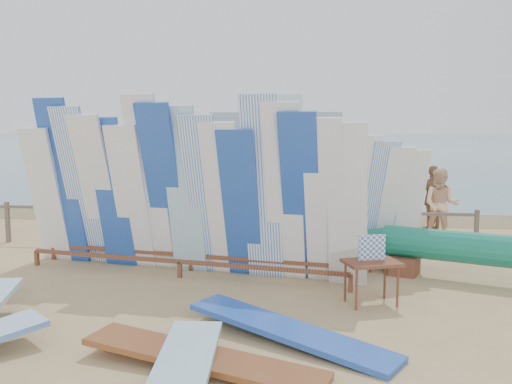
# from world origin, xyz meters

# --- Properties ---
(ground) EXTENTS (160.00, 160.00, 0.00)m
(ground) POSITION_xyz_m (0.00, 0.00, 0.00)
(ground) COLOR tan
(ground) RESTS_ON ground
(ocean) EXTENTS (320.00, 240.00, 0.02)m
(ocean) POSITION_xyz_m (0.00, 128.00, 0.00)
(ocean) COLOR slate
(ocean) RESTS_ON ground
(wet_sand_strip) EXTENTS (40.00, 2.60, 0.01)m
(wet_sand_strip) POSITION_xyz_m (0.00, 7.20, 0.00)
(wet_sand_strip) COLOR olive
(wet_sand_strip) RESTS_ON ground
(distant_ship) EXTENTS (45.00, 8.00, 14.00)m
(distant_ship) POSITION_xyz_m (-12.00, 180.00, 5.31)
(distant_ship) COLOR #999EA3
(distant_ship) RESTS_ON ocean
(fence) EXTENTS (12.08, 0.08, 0.90)m
(fence) POSITION_xyz_m (0.00, 3.00, 0.63)
(fence) COLOR #66584D
(fence) RESTS_ON ground
(main_surfboard_rack) EXTENTS (6.20, 1.73, 3.09)m
(main_surfboard_rack) POSITION_xyz_m (0.55, 0.86, 1.38)
(main_surfboard_rack) COLOR brown
(main_surfboard_rack) RESTS_ON ground
(side_surfboard_rack) EXTENTS (2.24, 1.32, 2.52)m
(side_surfboard_rack) POSITION_xyz_m (3.70, 1.53, 1.13)
(side_surfboard_rack) COLOR brown
(side_surfboard_rack) RESTS_ON ground
(outrigger_canoe) EXTENTS (5.65, 2.58, 0.83)m
(outrigger_canoe) POSITION_xyz_m (5.84, 0.72, 0.53)
(outrigger_canoe) COLOR brown
(outrigger_canoe) RESTS_ON ground
(vendor_table) EXTENTS (0.90, 0.77, 1.01)m
(vendor_table) POSITION_xyz_m (3.61, -0.43, 0.34)
(vendor_table) COLOR brown
(vendor_table) RESTS_ON ground
(flat_board_d) EXTENTS (2.62, 1.83, 0.27)m
(flat_board_d) POSITION_xyz_m (2.52, -1.95, 0.00)
(flat_board_d) COLOR #234DB1
(flat_board_d) RESTS_ON ground
(flat_board_c) EXTENTS (2.75, 1.26, 0.22)m
(flat_board_c) POSITION_xyz_m (1.65, -2.76, 0.00)
(flat_board_c) COLOR brown
(flat_board_c) RESTS_ON ground
(beach_chair_left) EXTENTS (0.68, 0.70, 0.91)m
(beach_chair_left) POSITION_xyz_m (0.82, 3.58, 0.27)
(beach_chair_left) COLOR red
(beach_chair_left) RESTS_ON ground
(beach_chair_right) EXTENTS (0.63, 0.64, 0.82)m
(beach_chair_right) POSITION_xyz_m (1.83, 3.70, 0.24)
(beach_chair_right) COLOR red
(beach_chair_right) RESTS_ON ground
(stroller) EXTENTS (0.57, 0.81, 1.10)m
(stroller) POSITION_xyz_m (2.08, 4.01, 0.44)
(stroller) COLOR red
(stroller) RESTS_ON ground
(beachgoer_7) EXTENTS (0.70, 0.67, 1.72)m
(beachgoer_7) POSITION_xyz_m (3.64, 6.34, 0.86)
(beachgoer_7) COLOR #8C6042
(beachgoer_7) RESTS_ON ground
(beachgoer_6) EXTENTS (0.94, 0.91, 1.81)m
(beachgoer_6) POSITION_xyz_m (1.30, 4.85, 0.91)
(beachgoer_6) COLOR tan
(beachgoer_6) RESTS_ON ground
(beachgoer_1) EXTENTS (0.60, 0.64, 1.57)m
(beachgoer_1) POSITION_xyz_m (-2.66, 4.80, 0.78)
(beachgoer_1) COLOR #8C6042
(beachgoer_1) RESTS_ON ground
(beachgoer_9) EXTENTS (1.24, 0.54, 1.90)m
(beachgoer_9) POSITION_xyz_m (3.73, 6.78, 0.95)
(beachgoer_9) COLOR tan
(beachgoer_9) RESTS_ON ground
(beachgoer_4) EXTENTS (1.02, 0.61, 1.62)m
(beachgoer_4) POSITION_xyz_m (1.28, 5.57, 0.81)
(beachgoer_4) COLOR #8C6042
(beachgoer_4) RESTS_ON ground
(beachgoer_8) EXTENTS (0.87, 0.62, 1.63)m
(beachgoer_8) POSITION_xyz_m (5.59, 4.32, 0.81)
(beachgoer_8) COLOR beige
(beachgoer_8) RESTS_ON ground
(beachgoer_2) EXTENTS (0.51, 0.94, 1.85)m
(beachgoer_2) POSITION_xyz_m (-2.36, 4.86, 0.93)
(beachgoer_2) COLOR beige
(beachgoer_2) RESTS_ON ground
(beachgoer_3) EXTENTS (0.56, 1.14, 1.71)m
(beachgoer_3) POSITION_xyz_m (-2.93, 6.06, 0.85)
(beachgoer_3) COLOR tan
(beachgoer_3) RESTS_ON ground
(beachgoer_10) EXTENTS (1.04, 0.72, 1.62)m
(beachgoer_10) POSITION_xyz_m (5.64, 5.39, 0.81)
(beachgoer_10) COLOR #8C6042
(beachgoer_10) RESTS_ON ground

